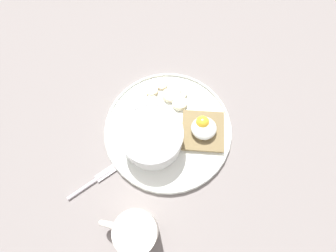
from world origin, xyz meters
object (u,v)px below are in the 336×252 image
Objects in this scene: coffee_mug at (136,231)px; knife at (97,179)px; poached_egg at (204,127)px; banana_slice_front at (152,90)px; banana_slice_back at (161,84)px; banana_slice_right at (179,103)px; oatmeal_bowl at (152,138)px; banana_slice_inner at (152,101)px; banana_slice_outer at (180,93)px; toast_slice at (203,131)px; banana_slice_left at (170,95)px.

coffee_mug is 0.90× the size of knife.
poached_egg reaches higher than banana_slice_front.
knife is at bearing -121.25° from banana_slice_front.
banana_slice_right is at bearing -53.22° from banana_slice_back.
oatmeal_bowl is 3.40× the size of banana_slice_inner.
banana_slice_outer is at bearing 59.77° from oatmeal_bowl.
banana_slice_outer is (6.68, -1.04, -0.04)cm from banana_slice_front.
poached_egg is 8.49cm from banana_slice_right.
oatmeal_bowl reaches higher than toast_slice.
banana_slice_front is 0.34× the size of knife.
coffee_mug reaches higher than oatmeal_bowl.
banana_slice_inner is at bearing 55.27° from knife.
oatmeal_bowl is 3.33× the size of banana_slice_outer.
oatmeal_bowl is 1.17× the size of coffee_mug.
banana_slice_back is (2.35, 14.26, -2.85)cm from oatmeal_bowl.
banana_slice_left is at bearing -167.73° from banana_slice_outer.
oatmeal_bowl is 2.66× the size of banana_slice_left.
banana_slice_outer is at bearing -8.85° from banana_slice_front.
banana_slice_back is 32.84cm from coffee_mug.
coffee_mug reaches higher than banana_slice_left.
oatmeal_bowl reaches higher than banana_slice_front.
oatmeal_bowl is 11.55cm from toast_slice.
oatmeal_bowl is at bearing -99.37° from banana_slice_back.
oatmeal_bowl reaches higher than banana_slice_inner.
banana_slice_inner is at bearing 83.26° from coffee_mug.
oatmeal_bowl is at bearing -89.61° from banana_slice_inner.
banana_slice_right is (-4.67, 6.78, -2.07)cm from poached_egg.
coffee_mug is at bearing -104.62° from banana_slice_left.
banana_slice_front is 2.67cm from banana_slice_inner.
toast_slice is 2.51× the size of banana_slice_right.
toast_slice is at bearing -52.74° from banana_slice_left.
oatmeal_bowl reaches higher than banana_slice_left.
banana_slice_back is 1.06× the size of banana_slice_outer.
banana_slice_back is at bearing 35.88° from banana_slice_front.
banana_slice_front is 23.45cm from knife.
banana_slice_front is (0.05, 12.59, -2.70)cm from oatmeal_bowl.
poached_egg is at bearing 54.41° from coffee_mug.
banana_slice_outer is at bearing 114.48° from poached_egg.
toast_slice is 24.72cm from coffee_mug.
knife is at bearing -157.48° from poached_egg.
banana_slice_inner is (-0.07, 9.93, -2.86)cm from oatmeal_bowl.
banana_slice_back is at bearing 79.94° from coffee_mug.
coffee_mug is (-10.09, -29.48, 2.96)cm from banana_slice_outer.
toast_slice is at bearing -44.01° from banana_slice_front.
banana_slice_inner is (-11.08, 7.78, -2.27)cm from poached_egg.
banana_slice_inner is (-11.15, 8.00, -0.23)cm from toast_slice.
toast_slice reaches higher than knife.
toast_slice is 2.63× the size of banana_slice_outer.
banana_slice_right is 1.07× the size of banana_slice_inner.
knife is (-12.15, -20.02, -1.19)cm from banana_slice_front.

